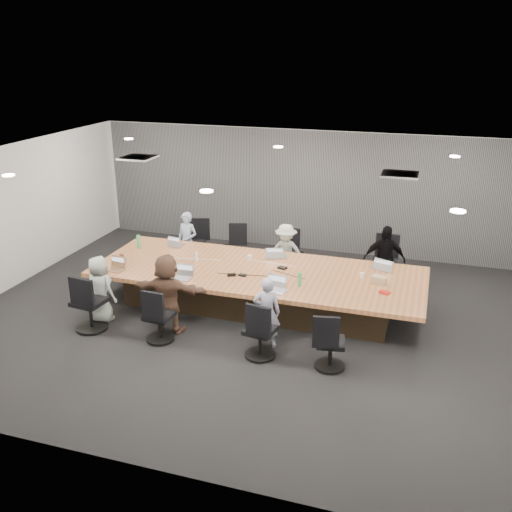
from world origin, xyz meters
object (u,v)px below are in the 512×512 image
(conference_table, at_px, (258,287))
(laptop_6, at_px, (276,291))
(laptop_2, at_px, (279,256))
(laptop_3, at_px, (381,267))
(laptop_4, at_px, (116,270))
(chair_7, at_px, (330,347))
(person_4, at_px, (100,289))
(chair_5, at_px, (159,320))
(bottle_clear, at_px, (196,257))
(chair_1, at_px, (232,252))
(canvas_bag, at_px, (379,280))
(chair_4, at_px, (90,306))
(person_3, at_px, (384,260))
(bottle_green_left, at_px, (139,241))
(chair_0, at_px, (194,247))
(snack_packet, at_px, (385,292))
(laptop_0, at_px, (176,245))
(person_5, at_px, (168,294))
(person_6, at_px, (267,312))
(chair_3, at_px, (385,266))
(chair_6, at_px, (260,335))
(mug_brown, at_px, (122,256))
(person_2, at_px, (286,253))
(person_0, at_px, (187,241))
(laptop_5, at_px, (181,278))
(bottle_green_right, at_px, (300,279))

(conference_table, xyz_separation_m, laptop_6, (0.57, -0.80, 0.35))
(laptop_2, distance_m, laptop_3, 1.97)
(laptop_3, height_order, laptop_4, same)
(chair_7, bearing_deg, person_4, 164.81)
(chair_5, distance_m, bottle_clear, 1.81)
(chair_1, bearing_deg, person_4, 49.25)
(chair_7, xyz_separation_m, canvas_bag, (0.50, 1.75, 0.44))
(chair_4, height_order, person_3, person_3)
(chair_1, xyz_separation_m, bottle_green_left, (-1.54, -1.28, 0.51))
(chair_0, height_order, snack_packet, chair_0)
(bottle_clear, relative_size, canvas_bag, 0.83)
(chair_1, height_order, laptop_0, laptop_0)
(person_5, bearing_deg, person_4, -4.08)
(person_6, height_order, canvas_bag, person_6)
(chair_3, distance_m, person_3, 0.43)
(person_4, distance_m, person_5, 1.30)
(chair_0, xyz_separation_m, bottle_green_left, (-0.65, -1.28, 0.48))
(chair_6, distance_m, person_6, 0.41)
(canvas_bag, bearing_deg, chair_1, 153.38)
(chair_7, xyz_separation_m, mug_brown, (-4.33, 1.45, 0.43))
(person_2, distance_m, bottle_clear, 1.93)
(person_0, relative_size, laptop_0, 4.46)
(laptop_0, xyz_separation_m, mug_brown, (-0.65, -1.05, 0.05))
(person_2, bearing_deg, chair_4, -133.71)
(person_3, bearing_deg, conference_table, -158.56)
(mug_brown, height_order, snack_packet, mug_brown)
(person_0, bearing_deg, person_2, 8.35)
(person_4, height_order, canvas_bag, person_4)
(chair_4, distance_m, person_6, 3.06)
(chair_4, distance_m, bottle_green_left, 2.18)
(laptop_4, bearing_deg, laptop_2, 39.26)
(chair_3, xyz_separation_m, laptop_6, (-1.57, -2.50, 0.31))
(laptop_6, bearing_deg, person_0, 151.42)
(chair_1, bearing_deg, snack_packet, 132.20)
(laptop_6, xyz_separation_m, canvas_bag, (1.61, 0.85, 0.06))
(chair_6, height_order, laptop_5, chair_6)
(person_5, bearing_deg, person_0, -76.71)
(person_6, relative_size, bottle_clear, 6.03)
(chair_3, xyz_separation_m, person_2, (-1.97, -0.35, 0.18))
(laptop_4, bearing_deg, person_0, 85.99)
(chair_6, bearing_deg, snack_packet, 47.18)
(chair_3, bearing_deg, laptop_2, 23.47)
(snack_packet, bearing_deg, bottle_green_left, 171.15)
(chair_5, height_order, bottle_clear, bottle_clear)
(laptop_2, bearing_deg, person_6, 87.28)
(chair_5, xyz_separation_m, laptop_5, (0.00, 0.90, 0.38))
(person_6, bearing_deg, canvas_bag, -151.97)
(chair_1, relative_size, laptop_3, 2.08)
(bottle_clear, bearing_deg, bottle_green_right, -14.05)
(chair_0, bearing_deg, laptop_0, 72.97)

